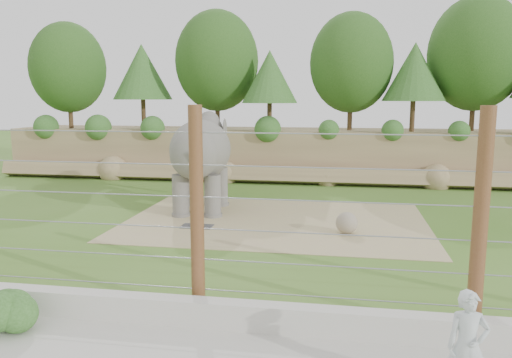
% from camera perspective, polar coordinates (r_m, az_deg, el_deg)
% --- Properties ---
extents(ground, '(90.00, 90.00, 0.00)m').
position_cam_1_polar(ground, '(14.15, -1.39, -7.69)').
color(ground, '#3D6B1C').
rests_on(ground, ground).
extents(back_embankment, '(30.00, 5.52, 8.77)m').
position_cam_1_polar(back_embankment, '(26.04, 5.35, 8.84)').
color(back_embankment, olive).
rests_on(back_embankment, ground).
extents(dirt_patch, '(10.00, 7.00, 0.02)m').
position_cam_1_polar(dirt_patch, '(16.93, 2.25, -4.83)').
color(dirt_patch, tan).
rests_on(dirt_patch, ground).
extents(drain_grate, '(1.00, 0.60, 0.03)m').
position_cam_1_polar(drain_grate, '(16.26, -6.76, -5.39)').
color(drain_grate, '#262628').
rests_on(drain_grate, dirt_patch).
extents(elephant, '(2.28, 4.50, 3.51)m').
position_cam_1_polar(elephant, '(18.28, -6.32, 1.74)').
color(elephant, '#5B5852').
rests_on(elephant, ground).
extents(stone_ball, '(0.67, 0.67, 0.67)m').
position_cam_1_polar(stone_ball, '(15.51, 10.32, -4.97)').
color(stone_ball, gray).
rests_on(stone_ball, dirt_patch).
extents(retaining_wall, '(26.00, 0.35, 0.50)m').
position_cam_1_polar(retaining_wall, '(9.51, -7.45, -14.83)').
color(retaining_wall, beige).
rests_on(retaining_wall, ground).
extents(barrier_fence, '(20.26, 0.26, 4.00)m').
position_cam_1_polar(barrier_fence, '(9.41, -6.77, -3.83)').
color(barrier_fence, '#5C311A').
rests_on(barrier_fence, ground).
extents(walkway_shrub, '(0.79, 0.79, 0.79)m').
position_cam_1_polar(walkway_shrub, '(10.13, -26.40, -13.25)').
color(walkway_shrub, '#2D571D').
rests_on(walkway_shrub, walkway).
extents(zookeeper, '(0.59, 0.41, 1.55)m').
position_cam_1_polar(zookeeper, '(7.71, 23.01, -17.14)').
color(zookeeper, '#B4B8BE').
rests_on(zookeeper, walkway).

